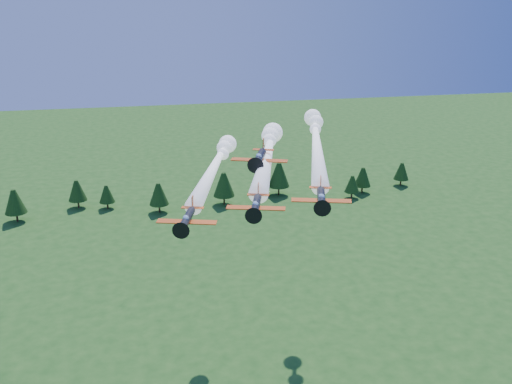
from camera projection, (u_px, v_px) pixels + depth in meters
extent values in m
cylinder|color=black|center=(256.00, 204.00, 69.14)|extent=(2.37, 5.27, 0.96)
cone|color=black|center=(254.00, 214.00, 66.28)|extent=(1.17, 1.10, 0.96)
cone|color=black|center=(254.00, 215.00, 65.74)|extent=(0.53, 0.53, 0.42)
cylinder|color=black|center=(254.00, 216.00, 65.58)|extent=(1.96, 0.60, 2.03)
cube|color=#E35418|center=(256.00, 208.00, 68.88)|extent=(7.22, 3.22, 0.12)
cube|color=#E35418|center=(258.00, 195.00, 72.35)|extent=(2.92, 1.56, 0.07)
cube|color=#E35418|center=(258.00, 189.00, 72.18)|extent=(0.34, 0.91, 1.40)
ellipsoid|color=#86ABCF|center=(256.00, 204.00, 68.20)|extent=(0.99, 1.30, 0.60)
sphere|color=white|center=(270.00, 141.00, 98.39)|extent=(2.30, 2.30, 2.30)
sphere|color=white|center=(272.00, 136.00, 102.02)|extent=(3.00, 3.00, 3.00)
sphere|color=white|center=(273.00, 131.00, 105.64)|extent=(3.70, 3.70, 3.70)
cylinder|color=black|center=(187.00, 218.00, 78.88)|extent=(2.77, 6.15, 1.13)
cone|color=black|center=(182.00, 228.00, 75.55)|extent=(1.36, 1.29, 1.13)
cone|color=black|center=(181.00, 230.00, 74.92)|extent=(0.62, 0.62, 0.50)
cylinder|color=black|center=(181.00, 231.00, 74.74)|extent=(2.28, 0.70, 2.36)
cube|color=#E35418|center=(187.00, 222.00, 78.58)|extent=(8.42, 3.77, 0.14)
cube|color=#E35418|center=(193.00, 208.00, 82.62)|extent=(3.40, 1.82, 0.08)
cube|color=#E35418|center=(193.00, 201.00, 82.43)|extent=(0.39, 1.06, 1.63)
ellipsoid|color=#86ABCF|center=(186.00, 218.00, 77.78)|extent=(1.15, 1.52, 0.70)
sphere|color=white|center=(221.00, 153.00, 110.60)|extent=(2.30, 2.30, 2.30)
sphere|color=white|center=(224.00, 148.00, 114.49)|extent=(3.00, 3.00, 3.00)
sphere|color=white|center=(227.00, 143.00, 118.39)|extent=(3.70, 3.70, 3.70)
cylinder|color=black|center=(321.00, 197.00, 76.91)|extent=(2.66, 5.95, 1.09)
cone|color=black|center=(322.00, 206.00, 73.69)|extent=(1.31, 1.24, 1.09)
cone|color=black|center=(322.00, 208.00, 73.08)|extent=(0.59, 0.60, 0.48)
cylinder|color=black|center=(322.00, 208.00, 72.90)|extent=(2.21, 0.67, 2.28)
cube|color=#E35418|center=(321.00, 201.00, 76.62)|extent=(8.14, 3.62, 0.13)
cube|color=#E35418|center=(321.00, 187.00, 80.53)|extent=(3.29, 1.76, 0.08)
cube|color=#E35418|center=(321.00, 181.00, 80.34)|extent=(0.38, 1.02, 1.58)
ellipsoid|color=#86ABCF|center=(322.00, 196.00, 75.85)|extent=(1.11, 1.47, 0.68)
sphere|color=white|center=(315.00, 129.00, 115.54)|extent=(2.30, 2.30, 2.30)
sphere|color=white|center=(315.00, 123.00, 120.42)|extent=(3.00, 3.00, 3.00)
sphere|color=white|center=(314.00, 118.00, 125.31)|extent=(3.70, 3.70, 3.70)
cylinder|color=black|center=(260.00, 157.00, 84.56)|extent=(3.13, 6.14, 1.13)
cone|color=black|center=(256.00, 164.00, 81.23)|extent=(1.41, 1.34, 1.13)
cone|color=black|center=(256.00, 165.00, 80.59)|extent=(0.64, 0.65, 0.50)
cylinder|color=black|center=(255.00, 165.00, 80.41)|extent=(2.25, 0.85, 2.38)
cube|color=#E35418|center=(259.00, 160.00, 84.26)|extent=(8.40, 4.27, 0.14)
cube|color=#E35418|center=(263.00, 150.00, 88.30)|extent=(3.42, 2.01, 0.08)
cube|color=#E35418|center=(263.00, 144.00, 88.10)|extent=(0.46, 1.05, 1.64)
ellipsoid|color=#86ABCF|center=(259.00, 156.00, 83.46)|extent=(1.23, 1.55, 0.71)
cylinder|color=#382314|center=(260.00, 192.00, 204.34)|extent=(0.60, 0.60, 2.92)
cone|color=#1A330F|center=(260.00, 178.00, 202.61)|extent=(6.68, 6.68, 7.52)
cylinder|color=#382314|center=(401.00, 182.00, 215.20)|extent=(0.60, 0.60, 2.45)
cone|color=#1A330F|center=(402.00, 171.00, 213.75)|extent=(5.61, 5.61, 6.31)
cylinder|color=#382314|center=(108.00, 205.00, 192.14)|extent=(0.60, 0.60, 2.28)
cone|color=#1A330F|center=(107.00, 194.00, 190.79)|extent=(5.21, 5.21, 5.86)
cylinder|color=#382314|center=(279.00, 190.00, 204.87)|extent=(0.60, 0.60, 3.35)
cone|color=#1A330F|center=(279.00, 175.00, 202.90)|extent=(7.65, 7.65, 8.61)
cylinder|color=#382314|center=(160.00, 208.00, 188.78)|extent=(0.60, 0.60, 2.81)
cone|color=#1A330F|center=(159.00, 194.00, 187.12)|extent=(6.43, 6.43, 7.24)
cylinder|color=#382314|center=(79.00, 204.00, 192.80)|extent=(0.60, 0.60, 2.70)
cone|color=#1A330F|center=(77.00, 190.00, 191.21)|extent=(6.18, 6.18, 6.95)
cylinder|color=#382314|center=(362.00, 189.00, 207.27)|extent=(0.60, 0.60, 2.65)
cone|color=#1A330F|center=(363.00, 177.00, 205.71)|extent=(6.06, 6.06, 6.81)
cylinder|color=#382314|center=(17.00, 217.00, 181.04)|extent=(0.60, 0.60, 2.99)
cone|color=#1A330F|center=(15.00, 201.00, 179.27)|extent=(6.83, 6.83, 7.68)
cylinder|color=#382314|center=(352.00, 195.00, 201.94)|extent=(0.60, 0.60, 2.29)
cone|color=#1A330F|center=(352.00, 184.00, 200.59)|extent=(5.24, 5.24, 5.90)
cylinder|color=#382314|center=(224.00, 200.00, 195.66)|extent=(0.60, 0.60, 3.18)
cone|color=#1A330F|center=(224.00, 184.00, 193.78)|extent=(7.28, 7.28, 8.19)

